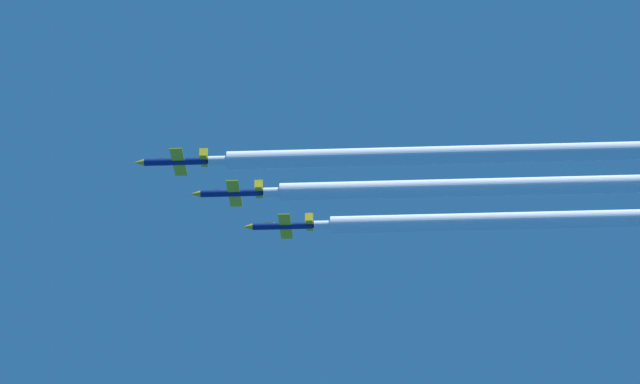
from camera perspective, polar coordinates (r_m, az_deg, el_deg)
jet_lead at (r=297.45m, az=-4.68°, el=0.97°), size 8.72×12.70×3.05m
jet_second_echelon at (r=303.38m, az=-2.90°, el=-0.03°), size 8.72×12.70×3.05m
jet_third_echelon at (r=311.16m, az=-1.26°, el=-1.08°), size 8.72×12.70×3.05m
smoke_trail_lead at (r=295.41m, az=4.35°, el=1.19°), size 2.97×81.94×2.97m
smoke_trail_second_echelon at (r=302.45m, az=5.14°, el=0.15°), size 2.97×73.41×2.97m
smoke_trail_third_echelon at (r=311.45m, az=6.78°, el=-0.90°), size 2.97×75.82×2.97m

